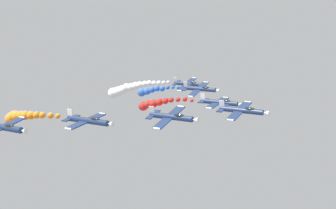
{
  "coord_description": "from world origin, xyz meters",
  "views": [
    {
      "loc": [
        81.46,
        49.16,
        129.89
      ],
      "look_at": [
        0.0,
        0.0,
        113.03
      ],
      "focal_mm": 47.77,
      "sensor_mm": 36.0,
      "label": 1
    }
  ],
  "objects": [
    {
      "name": "airplane_right_outer",
      "position": [
        22.09,
        -3.27,
        113.16
      ],
      "size": [
        9.54,
        10.35,
        2.59
      ],
      "rotation": [
        0.0,
        0.12,
        0.0
      ],
      "color": "navy"
    },
    {
      "name": "airplane_high_slot",
      "position": [
        32.53,
        -13.06,
        112.85
      ],
      "size": [
        9.44,
        10.35,
        2.98
      ],
      "rotation": [
        0.0,
        0.2,
        0.0
      ],
      "color": "navy"
    },
    {
      "name": "smoke_trail_left_inner",
      "position": [
        -12.74,
        -11.92,
        110.31
      ],
      "size": [
        5.1,
        17.94,
        5.33
      ],
      "color": "red"
    },
    {
      "name": "smoke_trail_left_outer",
      "position": [
        -22.24,
        -19.11,
        111.96
      ],
      "size": [
        2.62,
        13.07,
        3.75
      ],
      "color": "blue"
    },
    {
      "name": "airplane_trailing",
      "position": [
        -32.54,
        -12.58,
        113.08
      ],
      "size": [
        9.22,
        10.35,
        3.41
      ],
      "rotation": [
        0.0,
        0.31,
        0.0
      ],
      "color": "navy"
    },
    {
      "name": "airplane_right_inner",
      "position": [
        11.42,
        7.73,
        113.14
      ],
      "size": [
        9.27,
        10.35,
        3.33
      ],
      "rotation": [
        0.0,
        0.29,
        0.0
      ],
      "color": "navy"
    },
    {
      "name": "airplane_left_outer",
      "position": [
        -22.71,
        -3.76,
        113.43
      ],
      "size": [
        9.24,
        10.35,
        3.38
      ],
      "rotation": [
        0.0,
        0.3,
        0.0
      ],
      "color": "navy"
    },
    {
      "name": "airplane_left_inner",
      "position": [
        -10.58,
        7.43,
        112.6
      ],
      "size": [
        9.54,
        10.35,
        2.6
      ],
      "rotation": [
        0.0,
        0.12,
        0.0
      ],
      "color": "navy"
    },
    {
      "name": "airplane_lead",
      "position": [
        -0.38,
        16.89,
        113.34
      ],
      "size": [
        9.38,
        10.35,
        3.13
      ],
      "rotation": [
        0.0,
        0.24,
        0.0
      ],
      "color": "navy"
    },
    {
      "name": "smoke_trail_right_outer",
      "position": [
        17.01,
        -27.97,
        110.29
      ],
      "size": [
        9.86,
        24.72,
        6.41
      ],
      "color": "orange"
    },
    {
      "name": "smoke_trail_trailing",
      "position": [
        -32.23,
        -35.19,
        109.91
      ],
      "size": [
        3.54,
        22.86,
        7.04
      ],
      "color": "white"
    }
  ]
}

